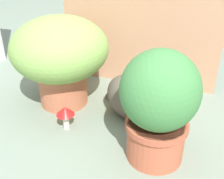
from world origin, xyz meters
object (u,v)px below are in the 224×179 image
at_px(leafy_planter, 159,104).
at_px(mushroom_ornament_red, 65,113).
at_px(cat, 132,96).
at_px(grass_planter, 60,54).

height_order(leafy_planter, mushroom_ornament_red, leafy_planter).
height_order(cat, mushroom_ornament_red, cat).
distance_m(grass_planter, cat, 0.42).
height_order(leafy_planter, cat, leafy_planter).
relative_size(grass_planter, cat, 1.41).
relative_size(cat, mushroom_ornament_red, 2.87).
distance_m(grass_planter, mushroom_ornament_red, 0.31).
distance_m(cat, mushroom_ornament_red, 0.32).
distance_m(leafy_planter, cat, 0.31).
bearing_deg(leafy_planter, cat, 123.64).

